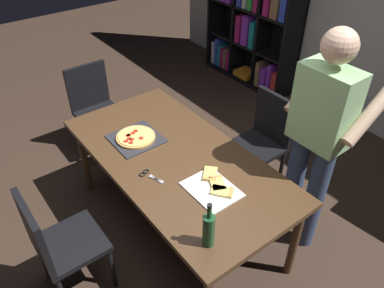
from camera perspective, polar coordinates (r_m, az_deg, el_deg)
The scene contains 11 objects.
ground_plane at distance 3.30m, azimuth -2.12°, elevation -12.10°, with size 12.00×12.00×0.00m, color #38281E.
dining_table at distance 2.82m, azimuth -2.43°, elevation -3.01°, with size 1.90×0.95×0.75m.
chair_near_camera at distance 2.68m, azimuth -19.81°, elevation -13.74°, with size 0.42×0.42×0.90m.
chair_far_side at distance 3.44m, azimuth 10.80°, elevation 1.14°, with size 0.42×0.42×0.90m.
chair_left_end at distance 3.97m, azimuth -14.52°, elevation 5.86°, with size 0.42×0.42×0.90m.
bookshelf at distance 5.16m, azimuth 9.72°, elevation 18.79°, with size 1.40×0.35×1.95m.
person_serving_pizza at distance 2.71m, azimuth 18.61°, elevation 1.32°, with size 0.55×0.54×1.75m.
pepperoni_pizza_on_tray at distance 2.97m, azimuth -8.49°, elevation 0.97°, with size 0.37×0.37×0.04m.
pizza_slices_on_towel at distance 2.53m, azimuth 3.33°, elevation -6.40°, with size 0.37×0.30×0.03m.
wine_bottle at distance 2.13m, azimuth 2.53°, elevation -12.79°, with size 0.07×0.07×0.32m.
kitchen_scissors at distance 2.63m, azimuth -6.59°, elevation -4.67°, with size 0.20×0.11×0.01m.
Camera 1 is at (1.78, -1.21, 2.50)m, focal length 35.31 mm.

